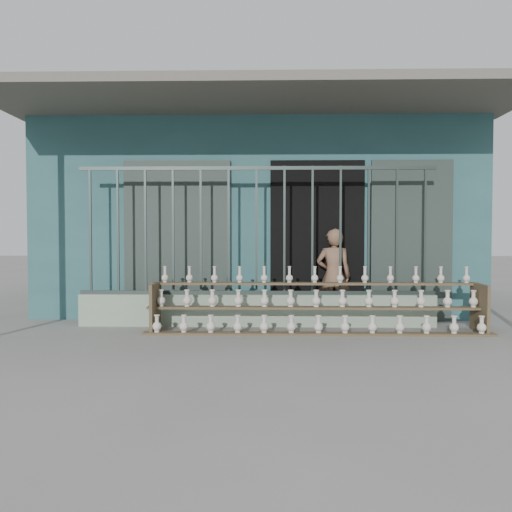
{
  "coord_description": "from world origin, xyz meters",
  "views": [
    {
      "loc": [
        0.14,
        -5.7,
        1.23
      ],
      "look_at": [
        0.0,
        1.0,
        1.0
      ],
      "focal_mm": 35.0,
      "sensor_mm": 36.0,
      "label": 1
    }
  ],
  "objects": [
    {
      "name": "shelf_rack",
      "position": [
        0.8,
        0.88,
        0.36
      ],
      "size": [
        4.5,
        0.68,
        0.85
      ],
      "color": "brown",
      "rests_on": "ground"
    },
    {
      "name": "elderly_woman",
      "position": [
        1.12,
        1.59,
        0.69
      ],
      "size": [
        0.53,
        0.37,
        1.38
      ],
      "primitive_type": "imported",
      "rotation": [
        0.0,
        0.0,
        3.06
      ],
      "color": "brown",
      "rests_on": "ground"
    },
    {
      "name": "security_fence",
      "position": [
        -0.0,
        1.3,
        1.35
      ],
      "size": [
        5.0,
        0.04,
        1.8
      ],
      "color": "#283330",
      "rests_on": "parapet_wall"
    },
    {
      "name": "ground",
      "position": [
        0.0,
        0.0,
        0.0
      ],
      "size": [
        60.0,
        60.0,
        0.0
      ],
      "primitive_type": "plane",
      "color": "slate"
    },
    {
      "name": "parapet_wall",
      "position": [
        0.0,
        1.3,
        0.23
      ],
      "size": [
        5.0,
        0.2,
        0.45
      ],
      "primitive_type": "cube",
      "color": "gray",
      "rests_on": "ground"
    },
    {
      "name": "workshop_building",
      "position": [
        0.0,
        4.23,
        1.62
      ],
      "size": [
        7.4,
        6.6,
        3.21
      ],
      "color": "#275154",
      "rests_on": "ground"
    }
  ]
}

